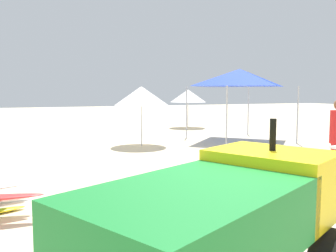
{
  "coord_description": "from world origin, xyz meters",
  "views": [
    {
      "loc": [
        -2.25,
        -3.07,
        1.75
      ],
      "look_at": [
        0.63,
        3.68,
        1.05
      ],
      "focal_mm": 38.73,
      "sensor_mm": 36.0,
      "label": 1
    }
  ],
  "objects_px": {
    "beach_umbrella_mid": "(188,96)",
    "beach_umbrella_far": "(141,96)",
    "cooler_box": "(264,176)",
    "popup_canopy": "(240,78)",
    "utility_cart": "(225,216)"
  },
  "relations": [
    {
      "from": "utility_cart",
      "to": "popup_canopy",
      "type": "distance_m",
      "value": 10.49
    },
    {
      "from": "cooler_box",
      "to": "beach_umbrella_mid",
      "type": "bearing_deg",
      "value": 71.18
    },
    {
      "from": "utility_cart",
      "to": "cooler_box",
      "type": "bearing_deg",
      "value": 47.86
    },
    {
      "from": "cooler_box",
      "to": "popup_canopy",
      "type": "bearing_deg",
      "value": 60.2
    },
    {
      "from": "popup_canopy",
      "to": "cooler_box",
      "type": "bearing_deg",
      "value": -119.8
    },
    {
      "from": "beach_umbrella_far",
      "to": "utility_cart",
      "type": "bearing_deg",
      "value": -104.86
    },
    {
      "from": "beach_umbrella_mid",
      "to": "cooler_box",
      "type": "xyz_separation_m",
      "value": [
        -3.56,
        -10.44,
        -1.39
      ]
    },
    {
      "from": "beach_umbrella_mid",
      "to": "beach_umbrella_far",
      "type": "xyz_separation_m",
      "value": [
        -4.05,
        -4.81,
        0.07
      ]
    },
    {
      "from": "popup_canopy",
      "to": "cooler_box",
      "type": "height_order",
      "value": "popup_canopy"
    },
    {
      "from": "utility_cart",
      "to": "popup_canopy",
      "type": "relative_size",
      "value": 0.99
    },
    {
      "from": "popup_canopy",
      "to": "beach_umbrella_far",
      "type": "xyz_separation_m",
      "value": [
        -3.6,
        0.21,
        -0.62
      ]
    },
    {
      "from": "popup_canopy",
      "to": "beach_umbrella_far",
      "type": "distance_m",
      "value": 3.66
    },
    {
      "from": "beach_umbrella_mid",
      "to": "beach_umbrella_far",
      "type": "relative_size",
      "value": 0.96
    },
    {
      "from": "utility_cart",
      "to": "beach_umbrella_mid",
      "type": "xyz_separation_m",
      "value": [
        6.37,
        13.56,
        0.76
      ]
    },
    {
      "from": "popup_canopy",
      "to": "beach_umbrella_mid",
      "type": "distance_m",
      "value": 5.09
    }
  ]
}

